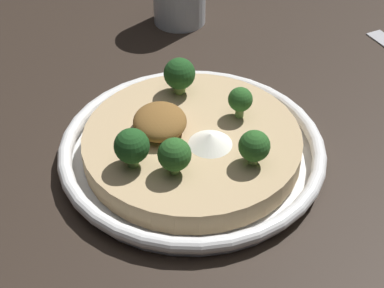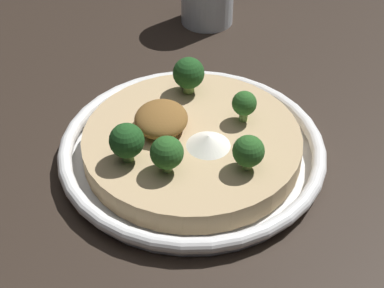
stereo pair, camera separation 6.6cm
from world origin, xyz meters
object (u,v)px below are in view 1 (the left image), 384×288
(broccoli_back_right, at_px, (179,74))
(broccoli_back, at_px, (132,147))
(broccoli_front_left, at_px, (254,146))
(risotto_bowl, at_px, (192,148))
(broccoli_back_left, at_px, (174,155))
(broccoli_front_right, at_px, (240,100))

(broccoli_back_right, bearing_deg, broccoli_back, 157.02)
(broccoli_front_left, xyz_separation_m, broccoli_back, (0.00, 0.13, 0.00))
(broccoli_back_right, xyz_separation_m, broccoli_back, (-0.13, 0.05, -0.00))
(risotto_bowl, distance_m, broccoli_front_left, 0.09)
(broccoli_front_left, relative_size, broccoli_back_right, 0.88)
(broccoli_back, height_order, broccoli_back_left, broccoli_back)
(broccoli_back_left, bearing_deg, broccoli_back_right, -4.52)
(broccoli_back_right, relative_size, broccoli_back, 1.03)
(broccoli_back_right, bearing_deg, broccoli_front_right, -128.03)
(broccoli_back_right, distance_m, broccoli_back_left, 0.14)
(broccoli_back, bearing_deg, broccoli_front_left, -92.01)
(broccoli_front_left, height_order, broccoli_back, broccoli_back)
(broccoli_front_left, xyz_separation_m, broccoli_front_right, (0.08, 0.00, 0.00))
(broccoli_front_right, bearing_deg, broccoli_front_left, -176.70)
(broccoli_back, xyz_separation_m, broccoli_front_right, (0.08, -0.12, -0.00))
(broccoli_front_right, bearing_deg, broccoli_back_right, 51.97)
(broccoli_back_left, bearing_deg, risotto_bowl, -19.76)
(broccoli_back, relative_size, broccoli_back_left, 1.07)
(broccoli_front_left, bearing_deg, broccoli_back_right, 28.28)
(broccoli_front_left, distance_m, broccoli_back, 0.13)
(risotto_bowl, distance_m, broccoli_back_left, 0.08)
(broccoli_front_left, bearing_deg, broccoli_front_right, 3.30)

